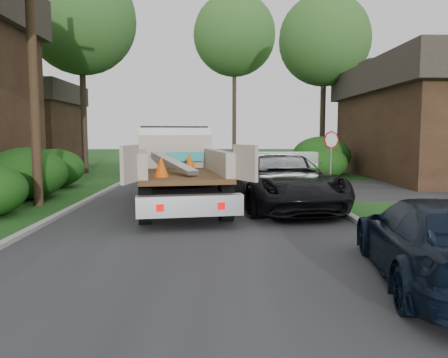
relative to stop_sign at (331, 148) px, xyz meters
The scene contains 17 objects.
ground 10.55m from the stop_sign, 120.02° to the right, with size 120.00×120.00×0.00m, color #143E11.
road 5.58m from the stop_sign, 169.11° to the left, with size 8.00×90.00×0.02m, color #28282B.
curb_left 9.51m from the stop_sign, behind, with size 0.20×90.00×0.12m, color #9E9E99.
curb_right 2.27m from the stop_sign, 137.73° to the left, with size 0.20×90.00×0.12m, color #9E9E99.
stop_sign is the anchor object (origin of this frame).
utility_pole 11.91m from the stop_sign, 159.38° to the right, with size 2.42×1.25×10.00m.
house_left_far 22.81m from the stop_sign, 145.19° to the left, with size 7.56×7.56×6.00m.
hedge_left_b 11.99m from the stop_sign, 167.94° to the right, with size 2.86×2.86×1.87m, color #113B0D.
hedge_left_c 12.08m from the stop_sign, behind, with size 2.60×2.60×1.70m, color #113B0D.
hedge_right_a 4.15m from the stop_sign, 81.47° to the left, with size 2.60×2.60×1.70m, color #113B0D.
hedge_right_b 7.15m from the stop_sign, 79.48° to the left, with size 3.38×3.38×2.21m, color #113B0D.
tree_left_far 16.65m from the stop_sign, 147.79° to the left, with size 6.40×6.40×12.20m.
tree_right_far 13.08m from the stop_sign, 78.19° to the left, with size 6.00×6.00×11.50m.
tree_center_far 23.15m from the stop_sign, 98.66° to the left, with size 7.20×7.20×14.60m.
flatbed_truck 7.20m from the stop_sign, 149.68° to the right, with size 3.97×7.27×2.62m.
black_pickup 5.38m from the stop_sign, 121.89° to the right, with size 2.85×6.19×1.72m, color black.
navy_suv 11.86m from the stop_sign, 96.81° to the right, with size 1.91×4.71×1.37m, color black.
Camera 1 is at (0.34, -9.31, 2.34)m, focal length 35.00 mm.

